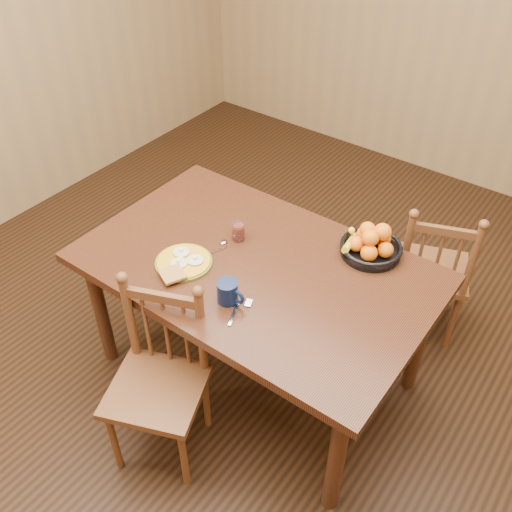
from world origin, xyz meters
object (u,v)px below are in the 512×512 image
Objects in this scene: dining_table at (256,278)px; breakfast_plate at (183,262)px; chair_far at (431,271)px; chair_near at (159,381)px; fruit_bowl at (371,244)px; coffee_mug at (228,292)px.

dining_table is 0.35m from breakfast_plate.
chair_far is 1.55m from chair_near.
fruit_bowl reaches higher than chair_far.
dining_table is 1.86× the size of chair_far.
coffee_mug is (0.05, -0.26, 0.14)m from dining_table.
chair_near is at bearing 43.75° from chair_far.
chair_near is at bearing -99.23° from dining_table.
fruit_bowl reaches higher than breakfast_plate.
dining_table is 0.56m from fruit_bowl.
breakfast_plate reaches higher than dining_table.
chair_far is at bearing 50.84° from breakfast_plate.
chair_far is 6.46× the size of coffee_mug.
dining_table is 5.26× the size of breakfast_plate.
dining_table is at bearing 36.33° from breakfast_plate.
coffee_mug is at bearing 43.38° from chair_far.
chair_near reaches higher than breakfast_plate.
dining_table is 1.03m from chair_far.
coffee_mug is at bearing -117.41° from fruit_bowl.
chair_near is 6.65× the size of coffee_mug.
chair_far is 2.96× the size of fruit_bowl.
dining_table is at bearing -134.99° from fruit_bowl.
chair_near is 2.91× the size of breakfast_plate.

